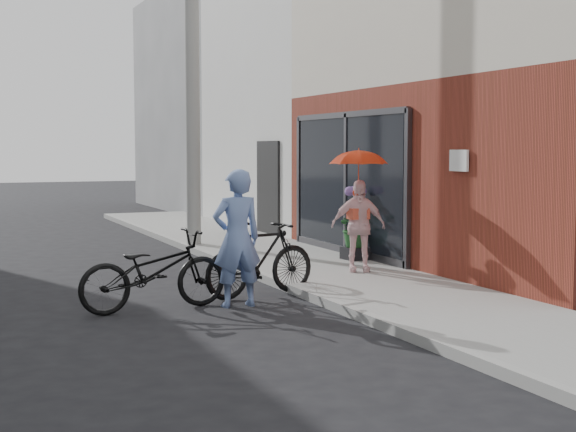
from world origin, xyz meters
TOP-DOWN VIEW (x-y plane):
  - ground at (0.00, 0.00)m, footprint 80.00×80.00m
  - sidewalk at (2.10, 2.00)m, footprint 2.20×24.00m
  - curb at (0.94, 2.00)m, footprint 0.12×24.00m
  - plaster_building at (7.20, 9.00)m, footprint 8.00×6.00m
  - east_building_far at (7.20, 16.00)m, footprint 8.00×8.00m
  - utility_pole at (1.10, 6.00)m, footprint 0.28×0.28m
  - officer at (-0.08, 0.33)m, footprint 0.63×0.42m
  - bike_left at (-1.10, 0.51)m, footprint 1.92×0.82m
  - bike_right at (0.45, 0.86)m, footprint 1.77×0.82m
  - kimono_woman at (2.34, 1.60)m, footprint 0.88×0.61m
  - parasol at (2.34, 1.60)m, footprint 0.83×0.83m
  - planter at (2.94, 2.76)m, footprint 0.42×0.42m
  - potted_plant at (2.94, 2.76)m, footprint 0.61×0.53m

SIDE VIEW (x-z plane):
  - ground at x=0.00m, z-range 0.00..0.00m
  - sidewalk at x=2.10m, z-range 0.00..0.12m
  - curb at x=0.94m, z-range 0.00..0.12m
  - planter at x=2.94m, z-range 0.12..0.33m
  - bike_left at x=-1.10m, z-range 0.00..0.98m
  - bike_right at x=0.45m, z-range 0.00..1.02m
  - potted_plant at x=2.94m, z-range 0.33..1.00m
  - kimono_woman at x=2.34m, z-range 0.12..1.51m
  - officer at x=-0.08m, z-range 0.00..1.73m
  - parasol at x=2.34m, z-range 1.51..2.25m
  - plaster_building at x=7.20m, z-range 0.00..7.00m
  - east_building_far at x=7.20m, z-range 0.00..7.00m
  - utility_pole at x=1.10m, z-range 0.00..7.00m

